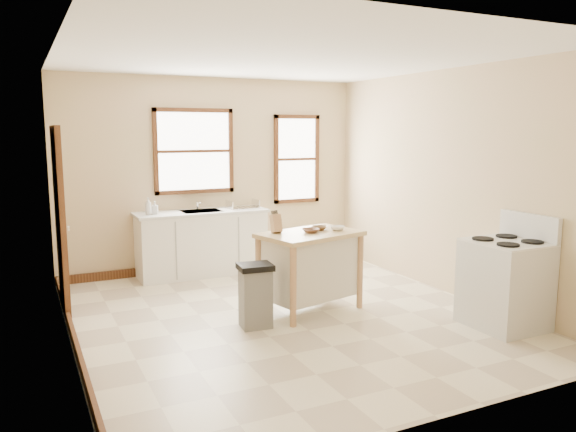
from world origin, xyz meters
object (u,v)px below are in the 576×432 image
at_px(knife_block, 276,224).
at_px(bowl_c, 337,228).
at_px(trash_bin, 255,296).
at_px(gas_stove, 505,272).
at_px(soap_bottle_b, 155,208).
at_px(dish_rack, 243,205).
at_px(bowl_b, 320,228).
at_px(bowl_a, 311,231).
at_px(pepper_grinder, 280,225).
at_px(kitchen_island, 310,271).
at_px(soap_bottle_a, 148,206).

distance_m(knife_block, bowl_c, 0.73).
distance_m(knife_block, trash_bin, 0.87).
xyz_separation_m(knife_block, gas_stove, (1.94, -1.50, -0.42)).
bearing_deg(soap_bottle_b, dish_rack, 18.15).
bearing_deg(bowl_b, trash_bin, -160.54).
bearing_deg(soap_bottle_b, bowl_a, -40.86).
height_order(knife_block, pepper_grinder, knife_block).
bearing_deg(dish_rack, knife_block, -90.29).
height_order(soap_bottle_b, bowl_a, soap_bottle_b).
height_order(bowl_b, trash_bin, bowl_b).
relative_size(kitchen_island, trash_bin, 1.64).
bearing_deg(trash_bin, soap_bottle_b, 108.42).
bearing_deg(soap_bottle_b, knife_block, -46.92).
distance_m(bowl_c, gas_stove, 1.85).
xyz_separation_m(dish_rack, gas_stove, (1.58, -3.45, -0.38)).
distance_m(bowl_b, bowl_c, 0.21).
bearing_deg(soap_bottle_a, knife_block, -70.51).
distance_m(dish_rack, knife_block, 1.99).
height_order(dish_rack, bowl_c, dish_rack).
bearing_deg(kitchen_island, bowl_c, -19.04).
xyz_separation_m(bowl_b, trash_bin, (-0.94, -0.33, -0.59)).
xyz_separation_m(bowl_a, trash_bin, (-0.77, -0.23, -0.59)).
relative_size(bowl_b, gas_stove, 0.15).
height_order(soap_bottle_a, dish_rack, soap_bottle_a).
bearing_deg(soap_bottle_a, kitchen_island, -64.44).
relative_size(knife_block, bowl_c, 1.22).
height_order(knife_block, bowl_c, knife_block).
bearing_deg(kitchen_island, soap_bottle_b, 107.90).
bearing_deg(soap_bottle_a, gas_stove, -57.42).
distance_m(bowl_a, bowl_b, 0.20).
xyz_separation_m(soap_bottle_a, gas_stove, (2.95, -3.42, -0.44)).
distance_m(bowl_a, gas_stove, 2.10).
bearing_deg(bowl_b, kitchen_island, -152.94).
bearing_deg(soap_bottle_a, bowl_a, -64.82).
bearing_deg(soap_bottle_b, kitchen_island, -40.49).
relative_size(soap_bottle_b, bowl_a, 0.94).
xyz_separation_m(bowl_c, trash_bin, (-1.11, -0.22, -0.60)).
height_order(soap_bottle_b, pepper_grinder, soap_bottle_b).
xyz_separation_m(bowl_a, bowl_b, (0.17, 0.11, -0.00)).
bearing_deg(pepper_grinder, bowl_c, -17.10).
bearing_deg(kitchen_island, soap_bottle_a, 110.06).
xyz_separation_m(dish_rack, knife_block, (-0.36, -1.96, 0.03)).
distance_m(soap_bottle_a, dish_rack, 1.37).
distance_m(soap_bottle_a, trash_bin, 2.48).
bearing_deg(trash_bin, pepper_grinder, 47.18).
relative_size(soap_bottle_b, pepper_grinder, 1.17).
relative_size(pepper_grinder, trash_bin, 0.22).
xyz_separation_m(dish_rack, pepper_grinder, (-0.30, -1.92, 0.01)).
xyz_separation_m(soap_bottle_b, pepper_grinder, (0.98, -1.92, -0.02)).
bearing_deg(trash_bin, soap_bottle_a, 110.74).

